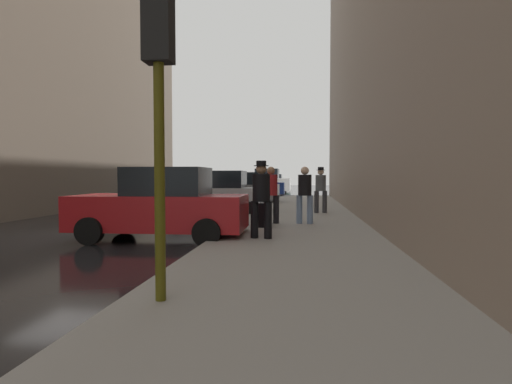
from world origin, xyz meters
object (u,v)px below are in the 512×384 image
pedestrian_in_jeans (305,192)px  parked_red_hatchback (162,205)px  parked_dark_green_sedan (271,183)px  fire_hydrant (261,203)px  traffic_light (159,71)px  rolling_suitcase (261,215)px  pedestrian_in_red_jacket (271,192)px  parked_gray_coupe (242,189)px  pedestrian_with_beanie (321,187)px  parked_blue_sedan (257,186)px  parked_silver_sedan (217,194)px  parked_white_van (265,182)px  pedestrian_with_fedora (261,195)px

pedestrian_in_jeans → parked_red_hatchback: bearing=-144.4°
parked_dark_green_sedan → parked_red_hatchback: bearing=-90.0°
fire_hydrant → traffic_light: traffic_light is taller
parked_red_hatchback → rolling_suitcase: parked_red_hatchback is taller
parked_red_hatchback → pedestrian_in_red_jacket: pedestrian_in_red_jacket is taller
parked_gray_coupe → pedestrian_in_jeans: size_ratio=2.49×
pedestrian_with_beanie → parked_red_hatchback: bearing=-123.9°
parked_blue_sedan → fire_hydrant: 13.81m
parked_blue_sedan → fire_hydrant: size_ratio=6.00×
traffic_light → rolling_suitcase: traffic_light is taller
parked_blue_sedan → traffic_light: bearing=-85.8°
parked_dark_green_sedan → parked_gray_coupe: bearing=-90.0°
pedestrian_in_red_jacket → pedestrian_in_jeans: (1.01, 0.07, 0.00)m
parked_silver_sedan → parked_blue_sedan: (-0.00, 13.54, 0.00)m
fire_hydrant → rolling_suitcase: bearing=-84.1°
parked_blue_sedan → pedestrian_in_red_jacket: 17.61m
pedestrian_in_red_jacket → pedestrian_with_beanie: pedestrian_with_beanie is taller
pedestrian_in_jeans → parked_silver_sedan: bearing=132.6°
parked_silver_sedan → parked_dark_green_sedan: 26.83m
pedestrian_in_jeans → pedestrian_with_beanie: 3.69m
parked_white_van → pedestrian_with_beanie: parked_white_van is taller
fire_hydrant → pedestrian_in_jeans: (1.71, -3.67, 0.61)m
parked_silver_sedan → fire_hydrant: (1.80, -0.15, -0.35)m
pedestrian_in_jeans → rolling_suitcase: pedestrian_in_jeans is taller
parked_gray_coupe → fire_hydrant: size_ratio=6.05×
parked_gray_coupe → fire_hydrant: bearing=-74.5°
parked_white_van → parked_silver_sedan: bearing=-90.0°
parked_blue_sedan → parked_white_van: parked_white_van is taller
parked_gray_coupe → pedestrian_with_fedora: bearing=-79.2°
parked_dark_green_sedan → traffic_light: 38.38m
parked_white_van → fire_hydrant: bearing=-85.0°
parked_blue_sedan → parked_dark_green_sedan: same height
fire_hydrant → parked_blue_sedan: bearing=97.5°
parked_red_hatchback → parked_white_van: parked_white_van is taller
parked_red_hatchback → parked_silver_sedan: 6.33m
parked_dark_green_sedan → pedestrian_in_red_jacket: bearing=-85.4°
parked_silver_sedan → pedestrian_with_fedora: 7.24m
parked_gray_coupe → pedestrian_in_jeans: pedestrian_in_jeans is taller
fire_hydrant → traffic_light: bearing=-89.7°
pedestrian_in_red_jacket → traffic_light: bearing=-94.8°
parked_red_hatchback → parked_blue_sedan: bearing=90.0°
parked_white_van → pedestrian_with_beanie: 20.97m
parked_gray_coupe → parked_white_van: bearing=90.0°
pedestrian_with_beanie → traffic_light: bearing=-101.4°
parked_silver_sedan → parked_white_van: (-0.00, 20.38, 0.18)m
traffic_light → parked_red_hatchback: bearing=109.9°
parked_blue_sedan → rolling_suitcase: parked_blue_sedan is taller
parked_red_hatchback → fire_hydrant: 6.45m
traffic_light → pedestrian_with_beanie: (2.28, 11.28, -1.62)m
parked_silver_sedan → parked_dark_green_sedan: size_ratio=0.99×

